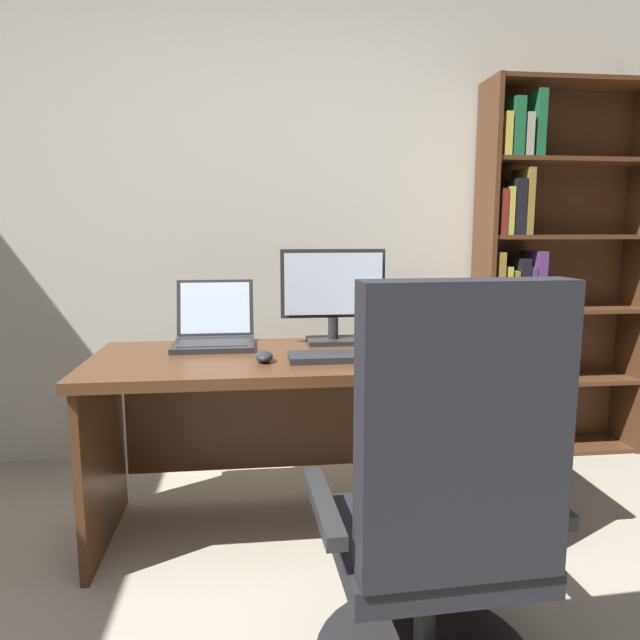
# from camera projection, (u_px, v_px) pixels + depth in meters

# --- Properties ---
(wall_back) EXTENTS (5.25, 0.12, 2.60)m
(wall_back) POSITION_uv_depth(u_px,v_px,m) (281.00, 211.00, 3.02)
(wall_back) COLOR beige
(wall_back) RESTS_ON ground
(desk) EXTENTS (1.74, 0.68, 0.72)m
(desk) POSITION_uv_depth(u_px,v_px,m) (317.00, 397.00, 2.34)
(desk) COLOR #4C2D19
(desk) RESTS_ON ground
(bookshelf) EXTENTS (0.89, 0.27, 1.95)m
(bookshelf) POSITION_uv_depth(u_px,v_px,m) (541.00, 281.00, 3.04)
(bookshelf) COLOR #4C2D19
(bookshelf) RESTS_ON ground
(office_chair) EXTENTS (0.63, 0.60, 1.10)m
(office_chair) POSITION_uv_depth(u_px,v_px,m) (441.00, 531.00, 1.41)
(office_chair) COLOR #232326
(office_chair) RESTS_ON ground
(monitor) EXTENTS (0.44, 0.16, 0.40)m
(monitor) POSITION_uv_depth(u_px,v_px,m) (333.00, 297.00, 2.42)
(monitor) COLOR #232326
(monitor) RESTS_ON desk
(laptop) EXTENTS (0.33, 0.33, 0.26)m
(laptop) POSITION_uv_depth(u_px,v_px,m) (214.00, 332.00, 2.39)
(laptop) COLOR #232326
(laptop) RESTS_ON desk
(keyboard) EXTENTS (0.42, 0.15, 0.02)m
(keyboard) POSITION_uv_depth(u_px,v_px,m) (345.00, 357.00, 2.13)
(keyboard) COLOR #232326
(keyboard) RESTS_ON desk
(computer_mouse) EXTENTS (0.06, 0.10, 0.04)m
(computer_mouse) POSITION_uv_depth(u_px,v_px,m) (264.00, 356.00, 2.09)
(computer_mouse) COLOR #232326
(computer_mouse) RESTS_ON desk
(reading_stand_with_book) EXTENTS (0.28, 0.28, 0.12)m
(reading_stand_with_book) POSITION_uv_depth(u_px,v_px,m) (427.00, 324.00, 2.55)
(reading_stand_with_book) COLOR #232326
(reading_stand_with_book) RESTS_ON desk
(open_binder) EXTENTS (0.56, 0.37, 0.02)m
(open_binder) POSITION_uv_depth(u_px,v_px,m) (480.00, 356.00, 2.14)
(open_binder) COLOR green
(open_binder) RESTS_ON desk
(notepad) EXTENTS (0.18, 0.23, 0.01)m
(notepad) POSITION_uv_depth(u_px,v_px,m) (391.00, 350.00, 2.28)
(notepad) COLOR silver
(notepad) RESTS_ON desk
(pen) EXTENTS (0.13, 0.05, 0.01)m
(pen) POSITION_uv_depth(u_px,v_px,m) (396.00, 347.00, 2.28)
(pen) COLOR navy
(pen) RESTS_ON notepad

